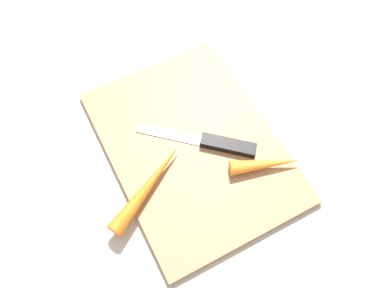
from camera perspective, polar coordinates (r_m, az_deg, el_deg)
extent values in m
plane|color=#ADA8A0|center=(0.65, 0.00, -0.50)|extent=(1.40, 1.40, 0.00)
cube|color=#99704C|center=(0.65, 0.00, -0.25)|extent=(0.36, 0.26, 0.01)
cube|color=#B7B7BC|center=(0.65, -3.39, 1.44)|extent=(0.09, 0.09, 0.00)
cube|color=black|center=(0.64, 5.26, -0.18)|extent=(0.08, 0.08, 0.01)
cone|color=orange|center=(0.60, -6.33, -6.06)|extent=(0.10, 0.16, 0.03)
cone|color=orange|center=(0.62, 10.70, -2.87)|extent=(0.06, 0.12, 0.02)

